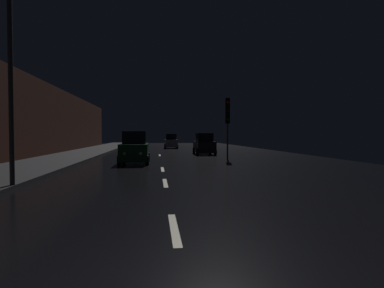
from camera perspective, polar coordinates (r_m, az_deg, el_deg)
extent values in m
cube|color=black|center=(27.81, -5.77, -2.17)|extent=(27.03, 84.00, 0.02)
cube|color=#28282B|center=(28.66, -20.56, -1.99)|extent=(4.40, 84.00, 0.15)
cube|color=#472319|center=(26.09, -28.07, 4.32)|extent=(0.80, 63.00, 6.30)
cube|color=beige|center=(6.53, -3.20, -14.86)|extent=(0.16, 2.20, 0.01)
cube|color=beige|center=(12.37, -4.82, -6.96)|extent=(0.16, 2.20, 0.01)
cube|color=beige|center=(17.13, -5.29, -4.54)|extent=(0.16, 2.20, 0.01)
cube|color=beige|center=(28.69, -5.79, -2.02)|extent=(0.16, 2.20, 0.01)
cylinder|color=#38383A|center=(24.10, 6.37, 0.47)|extent=(0.12, 0.12, 2.70)
cube|color=black|center=(24.16, 6.38, 5.93)|extent=(0.33, 0.36, 1.90)
sphere|color=red|center=(24.04, 6.45, 7.46)|extent=(0.22, 0.22, 0.22)
sphere|color=black|center=(23.98, 6.45, 5.96)|extent=(0.22, 0.22, 0.22)
sphere|color=black|center=(23.94, 6.44, 4.45)|extent=(0.22, 0.22, 0.22)
cylinder|color=#2D2D30|center=(12.59, -29.70, 11.21)|extent=(0.16, 0.16, 7.99)
cube|color=#0F3819|center=(21.17, -10.20, -1.37)|extent=(1.72, 4.02, 1.05)
cube|color=black|center=(21.28, -10.19, 1.15)|extent=(1.47, 2.01, 0.80)
cylinder|color=black|center=(19.76, -8.01, -2.84)|extent=(0.21, 0.61, 0.61)
cylinder|color=black|center=(19.87, -12.89, -2.84)|extent=(0.21, 0.61, 0.61)
cylinder|color=black|center=(22.56, -7.82, -2.28)|extent=(0.21, 0.61, 0.61)
cylinder|color=black|center=(22.67, -12.10, -2.28)|extent=(0.21, 0.61, 0.61)
sphere|color=white|center=(19.18, -9.16, -1.68)|extent=(0.17, 0.17, 0.17)
sphere|color=white|center=(19.25, -11.99, -1.68)|extent=(0.17, 0.17, 0.17)
sphere|color=red|center=(23.11, -8.71, -1.11)|extent=(0.17, 0.17, 0.17)
sphere|color=red|center=(23.17, -11.06, -1.11)|extent=(0.17, 0.17, 0.17)
cube|color=black|center=(30.24, 2.18, -0.48)|extent=(1.66, 3.87, 1.01)
cube|color=black|center=(30.08, 2.23, 1.21)|extent=(1.41, 1.94, 0.77)
cylinder|color=black|center=(31.49, 0.35, -1.16)|extent=(0.20, 0.59, 0.59)
cylinder|color=black|center=(31.72, 3.27, -1.14)|extent=(0.20, 0.59, 0.59)
cylinder|color=black|center=(28.80, 0.99, -1.42)|extent=(0.20, 0.59, 0.59)
cylinder|color=black|center=(29.06, 4.18, -1.40)|extent=(0.20, 0.59, 0.59)
sphere|color=slate|center=(32.05, 0.86, -0.36)|extent=(0.17, 0.17, 0.17)
sphere|color=slate|center=(32.18, 2.48, -0.35)|extent=(0.17, 0.17, 0.17)
sphere|color=red|center=(28.29, 1.85, -0.63)|extent=(0.17, 0.17, 0.17)
sphere|color=red|center=(28.44, 3.67, -0.62)|extent=(0.17, 0.17, 0.17)
cube|color=#A5A8AD|center=(43.57, -3.77, 0.16)|extent=(1.62, 3.77, 0.99)
cube|color=black|center=(43.42, -3.76, 1.31)|extent=(1.37, 1.89, 0.75)
cylinder|color=black|center=(44.87, -4.86, -0.32)|extent=(0.20, 0.57, 0.57)
cylinder|color=black|center=(44.94, -2.84, -0.31)|extent=(0.20, 0.57, 0.57)
cylinder|color=black|center=(42.23, -4.76, -0.44)|extent=(0.20, 0.57, 0.57)
cylinder|color=black|center=(42.31, -2.61, -0.43)|extent=(0.20, 0.57, 0.57)
sphere|color=slate|center=(45.39, -4.44, 0.22)|extent=(0.16, 0.16, 0.16)
sphere|color=slate|center=(45.43, -3.32, 0.23)|extent=(0.16, 0.16, 0.16)
sphere|color=red|center=(41.70, -4.26, 0.09)|extent=(0.16, 0.16, 0.16)
sphere|color=red|center=(41.74, -3.04, 0.10)|extent=(0.16, 0.16, 0.16)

